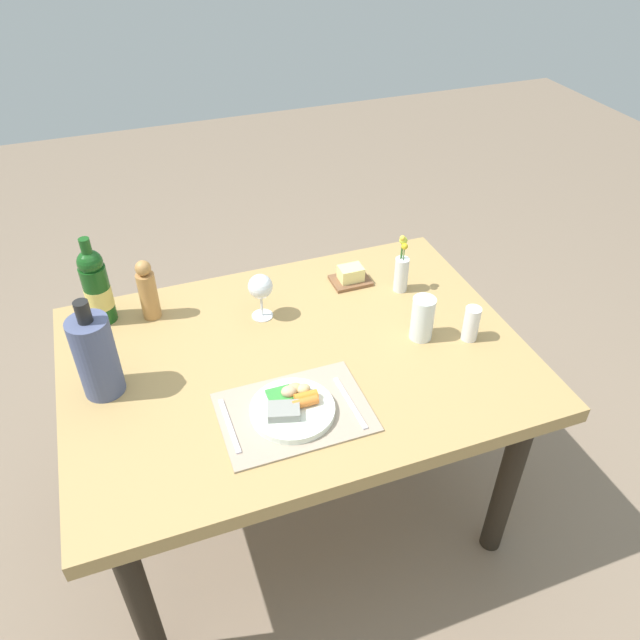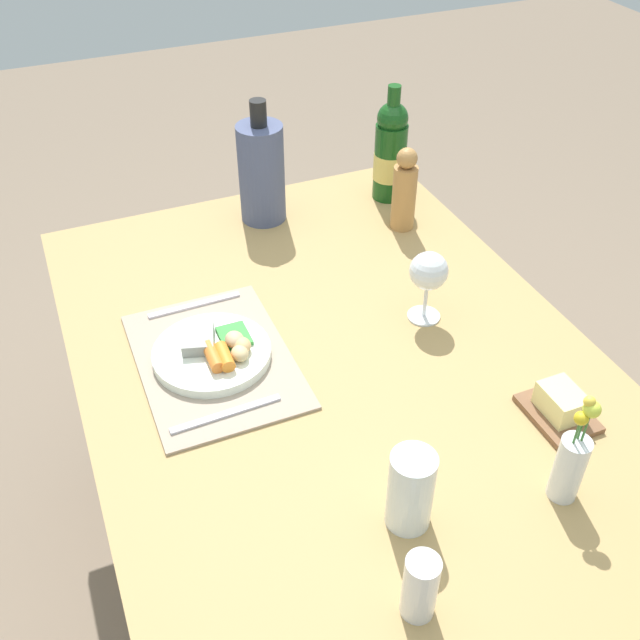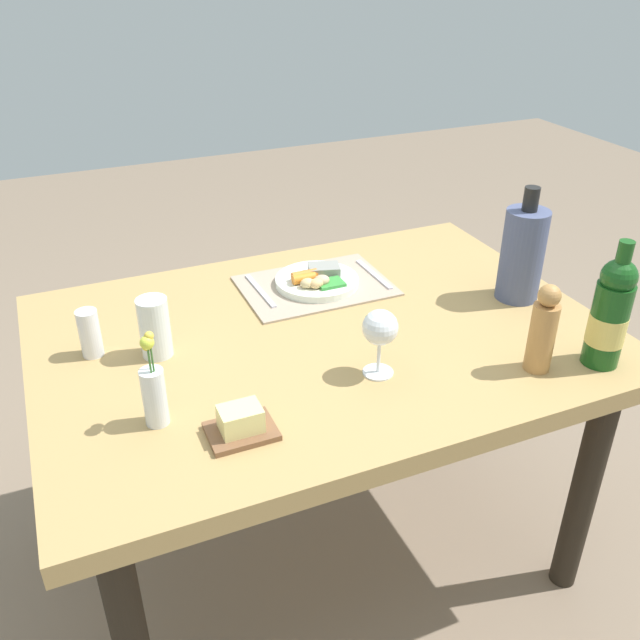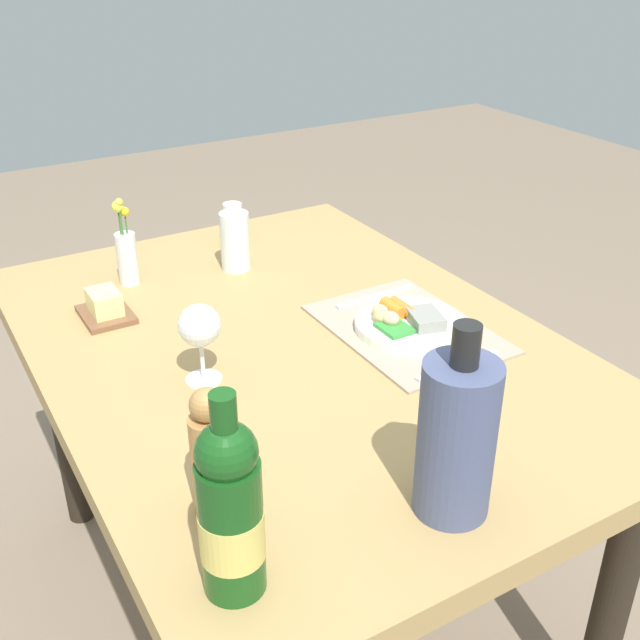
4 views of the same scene
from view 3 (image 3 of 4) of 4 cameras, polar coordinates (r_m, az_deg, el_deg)
The scene contains 14 objects.
ground_plane at distance 2.10m, azimuth 0.12°, elevation -18.23°, with size 8.00×8.00×0.00m, color #7F6C59.
dining_table at distance 1.68m, azimuth 0.14°, elevation -3.48°, with size 1.34×0.96×0.73m.
placemat at distance 1.84m, azimuth -0.39°, elevation 2.88°, with size 0.39×0.28×0.01m, color tan.
dinner_plate at distance 1.83m, azimuth -0.25°, elevation 3.39°, with size 0.23×0.23×0.05m.
fork at distance 1.90m, azimuth 4.54°, elevation 3.85°, with size 0.01×0.19×0.01m, color silver.
knife at distance 1.81m, azimuth -5.03°, elevation 2.47°, with size 0.01×0.20×0.01m, color silver.
wine_glass at distance 1.43m, azimuth 5.06°, elevation -0.79°, with size 0.08×0.08×0.15m.
wine_bottle at distance 1.58m, azimuth 23.14°, elevation 0.47°, with size 0.08×0.08×0.29m.
flower_vase at distance 1.34m, azimuth -13.76°, elevation -5.80°, with size 0.05×0.05×0.21m.
water_tumbler at distance 1.56m, azimuth -13.65°, elevation -0.90°, with size 0.07×0.07×0.14m.
cooler_bottle at distance 1.81m, azimuth 16.60°, elevation 5.35°, with size 0.11×0.11×0.30m.
butter_dish at distance 1.31m, azimuth -6.65°, elevation -8.64°, with size 0.13×0.10×0.06m.
pepper_mill at distance 1.52m, azimuth 18.18°, elevation -0.82°, with size 0.06×0.06×0.20m.
salt_shaker at distance 1.60m, azimuth -18.74°, elevation -1.06°, with size 0.05×0.05×0.11m, color white.
Camera 3 is at (0.56, 1.29, 1.56)m, focal length 38.17 mm.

